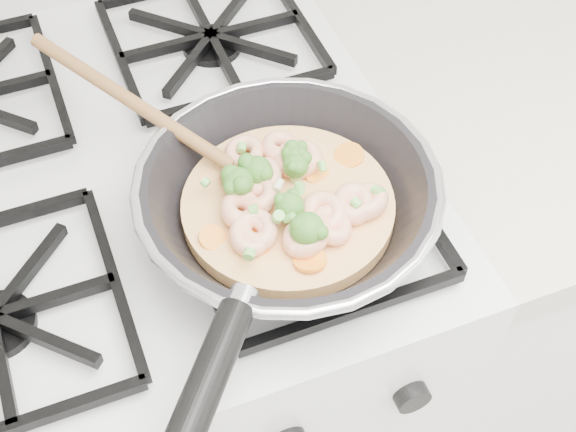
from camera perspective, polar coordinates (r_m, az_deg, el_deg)
name	(u,v)px	position (r m, az deg, el deg)	size (l,w,h in m)	color
stove	(169,369)	(1.23, -8.40, -10.63)	(0.60, 0.60, 0.92)	white
skillet	(285,203)	(0.75, -0.23, 0.96)	(0.36, 0.52, 0.09)	black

